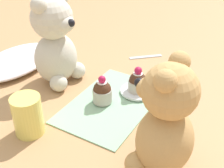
{
  "coord_description": "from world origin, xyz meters",
  "views": [
    {
      "loc": [
        -0.52,
        -0.31,
        0.44
      ],
      "look_at": [
        0.0,
        0.0,
        0.06
      ],
      "focal_mm": 50.0,
      "sensor_mm": 36.0,
      "label": 1
    }
  ],
  "objects_px": {
    "teddy_bear_cream": "(55,42)",
    "saucer_plate": "(137,91)",
    "cupcake_near_cream_bear": "(102,92)",
    "juice_glass": "(28,115)",
    "cupcake_near_tan_bear": "(138,82)",
    "teddy_bear_tan": "(165,123)",
    "teaspoon": "(146,56)"
  },
  "relations": [
    {
      "from": "cupcake_near_cream_bear",
      "to": "teddy_bear_tan",
      "type": "bearing_deg",
      "value": -119.79
    },
    {
      "from": "juice_glass",
      "to": "teaspoon",
      "type": "bearing_deg",
      "value": -8.25
    },
    {
      "from": "juice_glass",
      "to": "cupcake_near_cream_bear",
      "type": "bearing_deg",
      "value": -24.86
    },
    {
      "from": "cupcake_near_cream_bear",
      "to": "saucer_plate",
      "type": "distance_m",
      "value": 0.1
    },
    {
      "from": "teddy_bear_tan",
      "to": "cupcake_near_cream_bear",
      "type": "height_order",
      "value": "teddy_bear_tan"
    },
    {
      "from": "saucer_plate",
      "to": "juice_glass",
      "type": "bearing_deg",
      "value": 151.88
    },
    {
      "from": "cupcake_near_cream_bear",
      "to": "juice_glass",
      "type": "bearing_deg",
      "value": 155.14
    },
    {
      "from": "teddy_bear_cream",
      "to": "cupcake_near_cream_bear",
      "type": "bearing_deg",
      "value": -98.91
    },
    {
      "from": "teddy_bear_tan",
      "to": "juice_glass",
      "type": "xyz_separation_m",
      "value": [
        -0.05,
        0.27,
        -0.06
      ]
    },
    {
      "from": "teddy_bear_tan",
      "to": "saucer_plate",
      "type": "bearing_deg",
      "value": -145.78
    },
    {
      "from": "saucer_plate",
      "to": "juice_glass",
      "type": "xyz_separation_m",
      "value": [
        -0.24,
        0.13,
        0.03
      ]
    },
    {
      "from": "teddy_bear_tan",
      "to": "teaspoon",
      "type": "bearing_deg",
      "value": -153.91
    },
    {
      "from": "teaspoon",
      "to": "juice_glass",
      "type": "bearing_deg",
      "value": 39.57
    },
    {
      "from": "cupcake_near_cream_bear",
      "to": "cupcake_near_tan_bear",
      "type": "distance_m",
      "value": 0.09
    },
    {
      "from": "cupcake_near_cream_bear",
      "to": "cupcake_near_tan_bear",
      "type": "relative_size",
      "value": 1.06
    },
    {
      "from": "cupcake_near_tan_bear",
      "to": "teaspoon",
      "type": "height_order",
      "value": "cupcake_near_tan_bear"
    },
    {
      "from": "teddy_bear_tan",
      "to": "cupcake_near_tan_bear",
      "type": "xyz_separation_m",
      "value": [
        0.19,
        0.14,
        -0.07
      ]
    },
    {
      "from": "teddy_bear_tan",
      "to": "juice_glass",
      "type": "bearing_deg",
      "value": -81.91
    },
    {
      "from": "saucer_plate",
      "to": "cupcake_near_tan_bear",
      "type": "relative_size",
      "value": 1.28
    },
    {
      "from": "cupcake_near_tan_bear",
      "to": "saucer_plate",
      "type": "bearing_deg",
      "value": -26.57
    },
    {
      "from": "teddy_bear_cream",
      "to": "teddy_bear_tan",
      "type": "distance_m",
      "value": 0.38
    },
    {
      "from": "saucer_plate",
      "to": "juice_glass",
      "type": "distance_m",
      "value": 0.28
    },
    {
      "from": "teddy_bear_cream",
      "to": "cupcake_near_tan_bear",
      "type": "relative_size",
      "value": 3.57
    },
    {
      "from": "teddy_bear_cream",
      "to": "teaspoon",
      "type": "xyz_separation_m",
      "value": [
        0.24,
        -0.14,
        -0.11
      ]
    },
    {
      "from": "teddy_bear_cream",
      "to": "saucer_plate",
      "type": "height_order",
      "value": "teddy_bear_cream"
    },
    {
      "from": "juice_glass",
      "to": "saucer_plate",
      "type": "bearing_deg",
      "value": -28.12
    },
    {
      "from": "teddy_bear_cream",
      "to": "teaspoon",
      "type": "height_order",
      "value": "teddy_bear_cream"
    },
    {
      "from": "saucer_plate",
      "to": "teddy_bear_tan",
      "type": "bearing_deg",
      "value": -143.05
    },
    {
      "from": "cupcake_near_cream_bear",
      "to": "juice_glass",
      "type": "xyz_separation_m",
      "value": [
        -0.16,
        0.08,
        0.01
      ]
    },
    {
      "from": "teddy_bear_cream",
      "to": "teddy_bear_tan",
      "type": "bearing_deg",
      "value": -109.99
    },
    {
      "from": "teddy_bear_cream",
      "to": "teddy_bear_tan",
      "type": "relative_size",
      "value": 1.06
    },
    {
      "from": "teddy_bear_cream",
      "to": "cupcake_near_cream_bear",
      "type": "relative_size",
      "value": 3.36
    }
  ]
}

